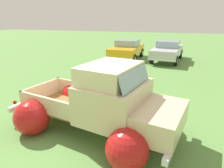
% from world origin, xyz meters
% --- Properties ---
extents(ground_plane, '(80.00, 80.00, 0.00)m').
position_xyz_m(ground_plane, '(0.00, 0.00, 0.00)').
color(ground_plane, '#609347').
extents(vintage_pickup_truck, '(4.91, 3.47, 1.96)m').
position_xyz_m(vintage_pickup_truck, '(0.38, -0.08, 0.76)').
color(vintage_pickup_truck, black).
rests_on(vintage_pickup_truck, ground).
extents(show_car_0, '(2.00, 4.22, 1.43)m').
position_xyz_m(show_car_0, '(-1.38, 10.02, 0.78)').
color(show_car_0, black).
rests_on(show_car_0, ground).
extents(show_car_1, '(2.28, 4.50, 1.43)m').
position_xyz_m(show_car_1, '(1.53, 10.30, 0.78)').
color(show_car_1, black).
rests_on(show_car_1, ground).
extents(lane_cone_0, '(0.36, 0.36, 0.63)m').
position_xyz_m(lane_cone_0, '(-2.33, 2.17, 0.31)').
color(lane_cone_0, black).
rests_on(lane_cone_0, ground).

